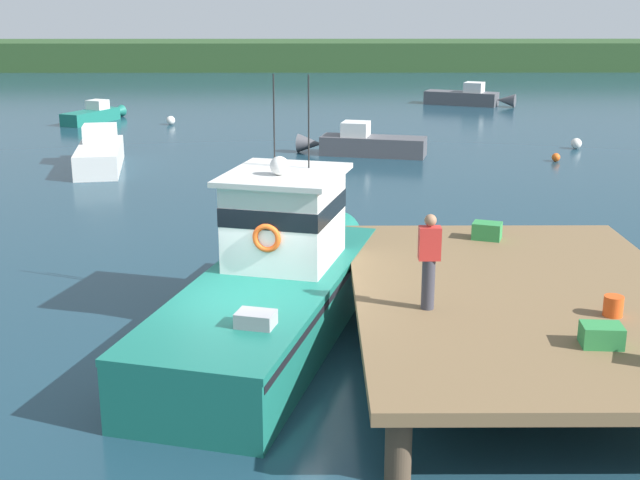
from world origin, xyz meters
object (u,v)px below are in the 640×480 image
at_px(deckhand_by_the_boat, 429,260).
at_px(mooring_buoy_inshore, 556,157).
at_px(moored_boat_far_left, 100,153).
at_px(moored_boat_near_channel, 95,115).
at_px(main_fishing_boat, 276,281).
at_px(moored_boat_far_right, 364,144).
at_px(moored_boat_outer_mooring, 468,97).
at_px(mooring_buoy_outer, 171,120).
at_px(crate_stack_mid_dock, 487,231).
at_px(crate_single_by_cleat, 602,335).
at_px(bait_bucket, 613,306).
at_px(mooring_buoy_spare_mooring, 576,144).

relative_size(deckhand_by_the_boat, mooring_buoy_inshore, 4.97).
xyz_separation_m(moored_boat_far_left, moored_boat_near_channel, (-3.18, 11.73, -0.15)).
height_order(main_fishing_boat, moored_boat_far_right, main_fishing_boat).
relative_size(moored_boat_far_left, moored_boat_outer_mooring, 1.16).
xyz_separation_m(moored_boat_outer_mooring, mooring_buoy_outer, (-16.28, -7.85, -0.24)).
xyz_separation_m(moored_boat_near_channel, moored_boat_far_right, (13.30, -9.39, 0.08)).
height_order(crate_stack_mid_dock, mooring_buoy_inshore, crate_stack_mid_dock).
distance_m(moored_boat_near_channel, moored_boat_outer_mooring, 21.46).
distance_m(deckhand_by_the_boat, moored_boat_outer_mooring, 37.68).
relative_size(main_fishing_boat, deckhand_by_the_boat, 6.10).
relative_size(deckhand_by_the_boat, moored_boat_far_right, 0.30).
distance_m(main_fishing_boat, moored_boat_far_right, 18.93).
relative_size(moored_boat_far_left, mooring_buoy_outer, 13.96).
relative_size(crate_single_by_cleat, bait_bucket, 1.76).
distance_m(deckhand_by_the_boat, moored_boat_far_right, 20.77).
xyz_separation_m(moored_boat_far_right, mooring_buoy_outer, (-9.25, 8.41, -0.24)).
bearing_deg(deckhand_by_the_boat, moored_boat_far_right, 89.69).
bearing_deg(main_fishing_boat, moored_boat_outer_mooring, 74.39).
height_order(bait_bucket, moored_boat_outer_mooring, bait_bucket).
bearing_deg(moored_boat_near_channel, bait_bucket, -62.02).
bearing_deg(moored_boat_far_right, moored_boat_outer_mooring, 66.62).
bearing_deg(mooring_buoy_inshore, mooring_buoy_outer, 149.40).
bearing_deg(moored_boat_outer_mooring, mooring_buoy_spare_mooring, -82.23).
bearing_deg(moored_boat_outer_mooring, moored_boat_near_channel, -161.33).
bearing_deg(crate_stack_mid_dock, main_fishing_boat, -153.61).
relative_size(bait_bucket, moored_boat_far_right, 0.06).
xyz_separation_m(bait_bucket, moored_boat_near_channel, (-16.18, 30.45, -0.99)).
distance_m(mooring_buoy_outer, mooring_buoy_inshore, 19.37).
height_order(main_fishing_boat, crate_single_by_cleat, main_fishing_boat).
bearing_deg(mooring_buoy_inshore, moored_boat_far_left, -177.10).
relative_size(crate_stack_mid_dock, mooring_buoy_inshore, 1.83).
height_order(moored_boat_near_channel, mooring_buoy_inshore, moored_boat_near_channel).
height_order(moored_boat_outer_mooring, mooring_buoy_outer, moored_boat_outer_mooring).
bearing_deg(crate_single_by_cleat, moored_boat_outer_mooring, 82.99).
bearing_deg(moored_boat_far_left, main_fishing_boat, -65.76).
relative_size(crate_stack_mid_dock, moored_boat_near_channel, 0.14).
bearing_deg(mooring_buoy_outer, moored_boat_far_left, -94.65).
xyz_separation_m(crate_stack_mid_dock, mooring_buoy_inshore, (5.72, 15.06, -1.22)).
relative_size(bait_bucket, mooring_buoy_outer, 0.78).
bearing_deg(mooring_buoy_spare_mooring, bait_bucket, -105.40).
relative_size(mooring_buoy_spare_mooring, mooring_buoy_inshore, 1.38).
relative_size(moored_boat_near_channel, moored_boat_outer_mooring, 0.81).
relative_size(bait_bucket, moored_boat_near_channel, 0.08).
distance_m(deckhand_by_the_boat, moored_boat_near_channel, 32.90).
bearing_deg(moored_boat_outer_mooring, mooring_buoy_inshore, -88.72).
bearing_deg(mooring_buoy_outer, deckhand_by_the_boat, -72.58).
height_order(moored_boat_far_left, mooring_buoy_inshore, moored_boat_far_left).
distance_m(moored_boat_outer_mooring, mooring_buoy_outer, 18.07).
xyz_separation_m(deckhand_by_the_boat, moored_boat_far_right, (0.11, 20.71, -1.60)).
bearing_deg(bait_bucket, mooring_buoy_outer, 112.37).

